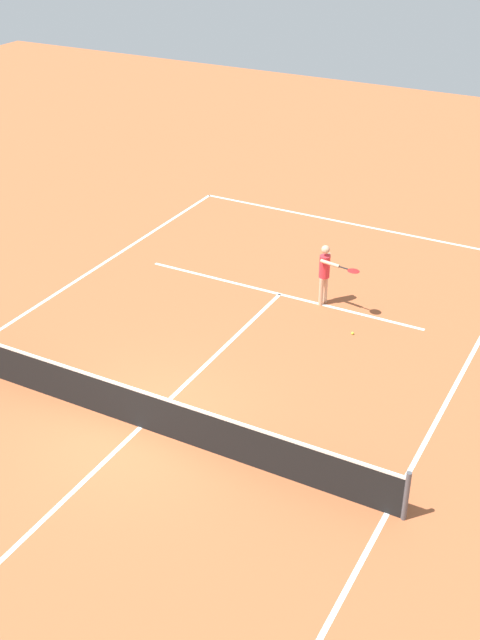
{
  "coord_description": "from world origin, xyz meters",
  "views": [
    {
      "loc": [
        -8.19,
        10.89,
        10.32
      ],
      "look_at": [
        -0.37,
        -3.7,
        0.8
      ],
      "focal_mm": 45.35,
      "sensor_mm": 36.0,
      "label": 1
    }
  ],
  "objects": [
    {
      "name": "tennis_ball",
      "position": [
        -2.52,
        -5.62,
        0.03
      ],
      "size": [
        0.07,
        0.07,
        0.07
      ],
      "primitive_type": "sphere",
      "color": "#CCE033",
      "rests_on": "ground"
    },
    {
      "name": "player_serving",
      "position": [
        -1.27,
        -6.73,
        1.0
      ],
      "size": [
        1.24,
        0.74,
        1.68
      ],
      "rotation": [
        0.0,
        0.0,
        1.4
      ],
      "color": "#D8A884",
      "rests_on": "ground"
    },
    {
      "name": "tennis_net",
      "position": [
        0.0,
        0.0,
        0.5
      ],
      "size": [
        11.46,
        0.1,
        1.07
      ],
      "color": "#4C4C51",
      "rests_on": "ground"
    },
    {
      "name": "ground_plane",
      "position": [
        0.0,
        0.0,
        0.0
      ],
      "size": [
        60.0,
        60.0,
        0.0
      ],
      "primitive_type": "plane",
      "color": "#AD5933"
    },
    {
      "name": "court_lines",
      "position": [
        0.0,
        0.0,
        0.0
      ],
      "size": [
        10.86,
        24.37,
        0.01
      ],
      "color": "white",
      "rests_on": "ground"
    }
  ]
}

